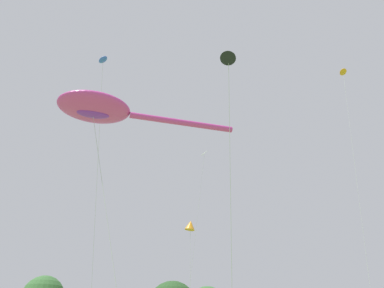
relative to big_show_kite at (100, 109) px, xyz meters
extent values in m
ellipsoid|color=#CC3899|center=(-0.34, 0.11, 0.03)|extent=(5.26, 4.39, 1.10)
cylinder|color=#CC3899|center=(5.13, -1.60, -0.13)|extent=(6.76, 2.45, 0.40)
ellipsoid|color=purple|center=(-0.34, 0.11, -0.46)|extent=(2.12, 1.32, 0.40)
cylinder|color=#B2B2B7|center=(0.78, -1.92, -7.69)|extent=(2.27, 4.08, 14.35)
cube|color=white|center=(15.66, 11.21, 6.54)|extent=(0.60, 0.85, 0.65)
cylinder|color=#B2B2B7|center=(14.75, 12.12, -4.16)|extent=(1.83, 1.84, 21.41)
ellipsoid|color=blue|center=(0.17, 2.21, 6.09)|extent=(0.70, 0.98, 0.39)
cylinder|color=#B2B2B7|center=(1.72, 4.01, -4.39)|extent=(3.12, 3.64, 20.95)
cone|color=black|center=(2.44, -10.00, -2.42)|extent=(1.05, 1.00, 0.79)
cylinder|color=#B2B2B7|center=(3.53, -8.17, -8.64)|extent=(2.20, 3.67, 12.44)
ellipsoid|color=orange|center=(17.45, -6.52, 6.43)|extent=(0.91, 0.97, 0.35)
cylinder|color=#B2B2B7|center=(16.11, -5.97, -4.22)|extent=(2.71, 1.14, 21.29)
cone|color=orange|center=(8.06, 2.09, -5.68)|extent=(1.06, 1.07, 0.73)
camera|label=1|loc=(-4.50, -18.20, -12.91)|focal=32.34mm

